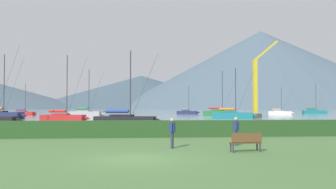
{
  "coord_description": "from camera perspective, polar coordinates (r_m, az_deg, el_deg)",
  "views": [
    {
      "loc": [
        -0.02,
        -15.51,
        2.27
      ],
      "look_at": [
        7.68,
        66.99,
        5.02
      ],
      "focal_mm": 38.21,
      "sensor_mm": 36.0,
      "label": 1
    }
  ],
  "objects": [
    {
      "name": "ground_plane",
      "position": [
        15.68,
        -5.29,
        -10.23
      ],
      "size": [
        1000.0,
        1000.0,
        0.0
      ],
      "primitive_type": "plane",
      "color": "#517A42"
    },
    {
      "name": "harbor_water",
      "position": [
        152.53,
        -5.33,
        -2.75
      ],
      "size": [
        320.0,
        246.0,
        0.0
      ],
      "primitive_type": "cube",
      "color": "#8C9EA3",
      "rests_on": "ground_plane"
    },
    {
      "name": "hedge_line",
      "position": [
        26.56,
        -5.31,
        -5.48
      ],
      "size": [
        80.0,
        1.2,
        1.22
      ],
      "primitive_type": "cube",
      "color": "#284C23",
      "rests_on": "ground_plane"
    },
    {
      "name": "sailboat_slip_0",
      "position": [
        118.12,
        22.34,
        -2.55
      ],
      "size": [
        7.9,
        3.2,
        9.4
      ],
      "rotation": [
        0.0,
        0.0,
        -0.14
      ],
      "color": "#19707A",
      "rests_on": "harbor_water"
    },
    {
      "name": "sailboat_slip_1",
      "position": [
        55.64,
        -16.29,
        -3.53
      ],
      "size": [
        7.54,
        3.27,
        9.96
      ],
      "rotation": [
        0.0,
        0.0,
        -0.18
      ],
      "color": "red",
      "rests_on": "harbor_water"
    },
    {
      "name": "sailboat_slip_2",
      "position": [
        70.73,
        -25.14,
        -2.95
      ],
      "size": [
        9.26,
        3.99,
        11.62
      ],
      "rotation": [
        0.0,
        0.0,
        -0.17
      ],
      "color": "navy",
      "rests_on": "harbor_water"
    },
    {
      "name": "sailboat_slip_3",
      "position": [
        42.25,
        -6.68,
        -4.07
      ],
      "size": [
        8.26,
        3.89,
        8.83
      ],
      "rotation": [
        0.0,
        0.0,
        -0.22
      ],
      "color": "black",
      "rests_on": "harbor_water"
    },
    {
      "name": "sailboat_slip_5",
      "position": [
        101.35,
        17.42,
        -2.78
      ],
      "size": [
        7.01,
        3.6,
        7.38
      ],
      "rotation": [
        0.0,
        0.0,
        -0.28
      ],
      "color": "white",
      "rests_on": "harbor_water"
    },
    {
      "name": "sailboat_slip_6",
      "position": [
        81.65,
        -12.85,
        -2.96
      ],
      "size": [
        8.57,
        4.65,
        10.48
      ],
      "rotation": [
        0.0,
        0.0,
        -0.32
      ],
      "color": "#9E9EA3",
      "rests_on": "harbor_water"
    },
    {
      "name": "sailboat_slip_7",
      "position": [
        86.26,
        8.32,
        -2.91
      ],
      "size": [
        8.91,
        4.95,
        10.78
      ],
      "rotation": [
        0.0,
        0.0,
        -0.33
      ],
      "color": "#236B38",
      "rests_on": "harbor_water"
    },
    {
      "name": "sailboat_slip_8",
      "position": [
        66.35,
        10.31,
        -3.24
      ],
      "size": [
        8.52,
        4.39,
        9.31
      ],
      "rotation": [
        0.0,
        0.0,
        -0.28
      ],
      "color": "#19707A",
      "rests_on": "harbor_water"
    },
    {
      "name": "sailboat_slip_9",
      "position": [
        98.27,
        -22.02,
        -2.77
      ],
      "size": [
        6.7,
        2.89,
        8.1
      ],
      "rotation": [
        0.0,
        0.0,
        -0.17
      ],
      "color": "red",
      "rests_on": "harbor_water"
    },
    {
      "name": "sailboat_slip_10",
      "position": [
        104.56,
        3.11,
        -2.84
      ],
      "size": [
        6.9,
        3.65,
        8.12
      ],
      "rotation": [
        0.0,
        0.0,
        -0.3
      ],
      "color": "navy",
      "rests_on": "harbor_water"
    },
    {
      "name": "park_bench_near_path",
      "position": [
        18.33,
        12.32,
        -7.31
      ],
      "size": [
        1.62,
        0.64,
        0.95
      ],
      "rotation": [
        0.0,
        0.0,
        0.11
      ],
      "color": "brown",
      "rests_on": "ground_plane"
    },
    {
      "name": "person_seated_viewer",
      "position": [
        21.24,
        10.79,
        -5.38
      ],
      "size": [
        0.36,
        0.55,
        1.65
      ],
      "rotation": [
        0.0,
        0.0,
        -0.27
      ],
      "color": "#2D3347",
      "rests_on": "ground_plane"
    },
    {
      "name": "person_standing_walker",
      "position": [
        19.46,
        0.66,
        -5.73
      ],
      "size": [
        0.36,
        0.56,
        1.65
      ],
      "rotation": [
        0.0,
        0.0,
        -0.24
      ],
      "color": "#2D3347",
      "rests_on": "ground_plane"
    },
    {
      "name": "dock_crane",
      "position": [
        74.05,
        13.86,
        0.32
      ],
      "size": [
        5.84,
        2.0,
        15.7
      ],
      "color": "#333338",
      "rests_on": "ground_plane"
    },
    {
      "name": "distant_hill_central_peak",
      "position": [
        417.65,
        -4.31,
        0.4
      ],
      "size": [
        260.37,
        260.37,
        37.96
      ],
      "primitive_type": "cone",
      "color": "#425666",
      "rests_on": "ground_plane"
    },
    {
      "name": "distant_hill_east_ridge",
      "position": [
        376.45,
        14.57,
        3.85
      ],
      "size": [
        295.01,
        295.01,
        79.15
      ],
      "primitive_type": "cone",
      "color": "#4C6070",
      "rests_on": "ground_plane"
    },
    {
      "name": "distant_hill_far_shoulder",
      "position": [
        381.57,
        18.5,
        1.64
      ],
      "size": [
        191.87,
        191.87,
        50.38
      ],
      "primitive_type": "cone",
      "color": "slate",
      "rests_on": "ground_plane"
    }
  ]
}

